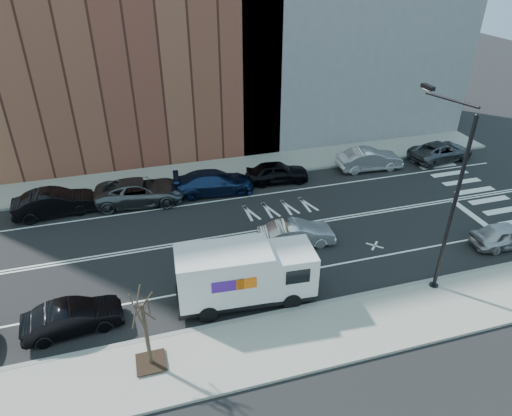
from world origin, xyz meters
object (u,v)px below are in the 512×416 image
far_parked_b (55,203)px  driving_sedan (296,234)px  fedex_van (244,274)px  near_parked_front (507,235)px

far_parked_b → driving_sedan: (13.42, -7.44, -0.11)m
fedex_van → far_parked_b: 14.59m
far_parked_b → near_parked_front: bearing=-118.4°
fedex_van → near_parked_front: fedex_van is taller
fedex_van → driving_sedan: bearing=46.6°
far_parked_b → driving_sedan: far_parked_b is taller
fedex_van → near_parked_front: size_ratio=1.65×
far_parked_b → near_parked_front: 27.06m
fedex_van → driving_sedan: 5.54m
driving_sedan → near_parked_front: driving_sedan is taller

